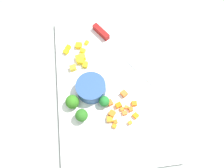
% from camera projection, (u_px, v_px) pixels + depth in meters
% --- Properties ---
extents(ground_plane, '(4.00, 4.00, 0.00)m').
position_uv_depth(ground_plane, '(112.00, 87.00, 0.77)').
color(ground_plane, gray).
extents(cutting_board, '(0.53, 0.35, 0.01)m').
position_uv_depth(cutting_board, '(112.00, 86.00, 0.76)').
color(cutting_board, white).
rests_on(cutting_board, ground_plane).
extents(prep_bowl, '(0.09, 0.09, 0.04)m').
position_uv_depth(prep_bowl, '(91.00, 88.00, 0.73)').
color(prep_bowl, '#2E518C').
rests_on(prep_bowl, cutting_board).
extents(chef_knife, '(0.25, 0.19, 0.02)m').
position_uv_depth(chef_knife, '(111.00, 41.00, 0.81)').
color(chef_knife, silver).
rests_on(chef_knife, cutting_board).
extents(carrot_dice_0, '(0.01, 0.01, 0.01)m').
position_uv_depth(carrot_dice_0, '(115.00, 122.00, 0.71)').
color(carrot_dice_0, orange).
rests_on(carrot_dice_0, cutting_board).
extents(carrot_dice_1, '(0.02, 0.02, 0.02)m').
position_uv_depth(carrot_dice_1, '(118.00, 105.00, 0.73)').
color(carrot_dice_1, orange).
rests_on(carrot_dice_1, cutting_board).
extents(carrot_dice_2, '(0.02, 0.02, 0.02)m').
position_uv_depth(carrot_dice_2, '(110.00, 103.00, 0.73)').
color(carrot_dice_2, orange).
rests_on(carrot_dice_2, cutting_board).
extents(carrot_dice_3, '(0.01, 0.02, 0.01)m').
position_uv_depth(carrot_dice_3, '(125.00, 113.00, 0.72)').
color(carrot_dice_3, orange).
rests_on(carrot_dice_3, cutting_board).
extents(carrot_dice_4, '(0.01, 0.01, 0.01)m').
position_uv_depth(carrot_dice_4, '(127.00, 107.00, 0.73)').
color(carrot_dice_4, orange).
rests_on(carrot_dice_4, cutting_board).
extents(carrot_dice_5, '(0.01, 0.02, 0.01)m').
position_uv_depth(carrot_dice_5, '(130.00, 123.00, 0.71)').
color(carrot_dice_5, orange).
rests_on(carrot_dice_5, cutting_board).
extents(carrot_dice_6, '(0.02, 0.02, 0.01)m').
position_uv_depth(carrot_dice_6, '(114.00, 126.00, 0.70)').
color(carrot_dice_6, orange).
rests_on(carrot_dice_6, cutting_board).
extents(carrot_dice_7, '(0.01, 0.01, 0.01)m').
position_uv_depth(carrot_dice_7, '(122.00, 109.00, 0.72)').
color(carrot_dice_7, orange).
rests_on(carrot_dice_7, cutting_board).
extents(carrot_dice_8, '(0.02, 0.02, 0.01)m').
position_uv_depth(carrot_dice_8, '(110.00, 119.00, 0.71)').
color(carrot_dice_8, orange).
rests_on(carrot_dice_8, cutting_board).
extents(carrot_dice_9, '(0.03, 0.03, 0.02)m').
position_uv_depth(carrot_dice_9, '(112.00, 114.00, 0.71)').
color(carrot_dice_9, orange).
rests_on(carrot_dice_9, cutting_board).
extents(carrot_dice_10, '(0.02, 0.02, 0.01)m').
position_uv_depth(carrot_dice_10, '(136.00, 116.00, 0.71)').
color(carrot_dice_10, orange).
rests_on(carrot_dice_10, cutting_board).
extents(carrot_dice_11, '(0.03, 0.03, 0.02)m').
position_uv_depth(carrot_dice_11, '(124.00, 94.00, 0.74)').
color(carrot_dice_11, orange).
rests_on(carrot_dice_11, cutting_board).
extents(carrot_dice_12, '(0.02, 0.02, 0.01)m').
position_uv_depth(carrot_dice_12, '(134.00, 104.00, 0.73)').
color(carrot_dice_12, orange).
rests_on(carrot_dice_12, cutting_board).
extents(carrot_dice_13, '(0.02, 0.02, 0.01)m').
position_uv_depth(carrot_dice_13, '(131.00, 109.00, 0.72)').
color(carrot_dice_13, orange).
rests_on(carrot_dice_13, cutting_board).
extents(pepper_dice_0, '(0.02, 0.02, 0.02)m').
position_uv_depth(pepper_dice_0, '(83.00, 57.00, 0.79)').
color(pepper_dice_0, yellow).
rests_on(pepper_dice_0, cutting_board).
extents(pepper_dice_1, '(0.02, 0.02, 0.02)m').
position_uv_depth(pepper_dice_1, '(85.00, 65.00, 0.78)').
color(pepper_dice_1, yellow).
rests_on(pepper_dice_1, cutting_board).
extents(pepper_dice_2, '(0.02, 0.02, 0.01)m').
position_uv_depth(pepper_dice_2, '(83.00, 51.00, 0.80)').
color(pepper_dice_2, yellow).
rests_on(pepper_dice_2, cutting_board).
extents(pepper_dice_3, '(0.02, 0.02, 0.01)m').
position_uv_depth(pepper_dice_3, '(87.00, 43.00, 0.81)').
color(pepper_dice_3, yellow).
rests_on(pepper_dice_3, cutting_board).
extents(pepper_dice_4, '(0.02, 0.02, 0.01)m').
position_uv_depth(pepper_dice_4, '(79.00, 46.00, 0.81)').
color(pepper_dice_4, yellow).
rests_on(pepper_dice_4, cutting_board).
extents(pepper_dice_5, '(0.02, 0.02, 0.01)m').
position_uv_depth(pepper_dice_5, '(68.00, 48.00, 0.80)').
color(pepper_dice_5, yellow).
rests_on(pepper_dice_5, cutting_board).
extents(pepper_dice_6, '(0.02, 0.03, 0.02)m').
position_uv_depth(pepper_dice_6, '(81.00, 61.00, 0.78)').
color(pepper_dice_6, yellow).
rests_on(pepper_dice_6, cutting_board).
extents(pepper_dice_7, '(0.02, 0.02, 0.02)m').
position_uv_depth(pepper_dice_7, '(73.00, 68.00, 0.77)').
color(pepper_dice_7, yellow).
rests_on(pepper_dice_7, cutting_board).
extents(pepper_dice_8, '(0.02, 0.02, 0.01)m').
position_uv_depth(pepper_dice_8, '(78.00, 58.00, 0.79)').
color(pepper_dice_8, yellow).
rests_on(pepper_dice_8, cutting_board).
extents(pepper_dice_9, '(0.02, 0.02, 0.01)m').
position_uv_depth(pepper_dice_9, '(66.00, 52.00, 0.80)').
color(pepper_dice_9, yellow).
rests_on(pepper_dice_9, cutting_board).
extents(broccoli_floret_0, '(0.03, 0.03, 0.04)m').
position_uv_depth(broccoli_floret_0, '(104.00, 101.00, 0.72)').
color(broccoli_floret_0, '#83B05B').
rests_on(broccoli_floret_0, cutting_board).
extents(broccoli_floret_1, '(0.04, 0.04, 0.04)m').
position_uv_depth(broccoli_floret_1, '(82.00, 115.00, 0.70)').
color(broccoli_floret_1, '#7FAB6B').
rests_on(broccoli_floret_1, cutting_board).
extents(broccoli_floret_2, '(0.04, 0.04, 0.04)m').
position_uv_depth(broccoli_floret_2, '(72.00, 102.00, 0.71)').
color(broccoli_floret_2, '#92BA6D').
rests_on(broccoli_floret_2, cutting_board).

